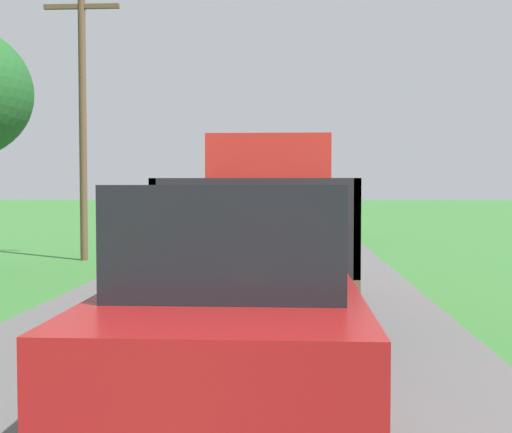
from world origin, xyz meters
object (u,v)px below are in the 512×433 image
(banana_truck_far, at_px, (275,200))
(following_car, at_px, (238,309))
(banana_truck_near, at_px, (269,219))
(utility_pole_roadside, at_px, (83,116))

(banana_truck_far, xyz_separation_m, following_car, (0.29, -20.82, -0.40))
(banana_truck_near, distance_m, banana_truck_far, 14.87)
(utility_pole_roadside, bearing_deg, banana_truck_near, -52.41)
(banana_truck_near, bearing_deg, banana_truck_far, 91.13)
(banana_truck_near, distance_m, utility_pole_roadside, 8.93)
(following_car, bearing_deg, utility_pole_roadside, 112.30)
(banana_truck_near, height_order, following_car, banana_truck_near)
(banana_truck_far, bearing_deg, utility_pole_roadside, -121.56)
(banana_truck_near, bearing_deg, utility_pole_roadside, 127.59)
(banana_truck_far, relative_size, following_car, 1.42)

